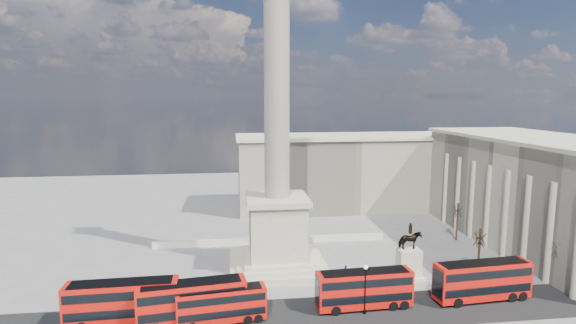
# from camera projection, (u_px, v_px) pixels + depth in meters

# --- Properties ---
(ground) EXTENTS (180.00, 180.00, 0.00)m
(ground) POSITION_uv_depth(u_px,v_px,m) (281.00, 281.00, 61.95)
(ground) COLOR gray
(ground) RESTS_ON ground
(asphalt_road) EXTENTS (120.00, 9.00, 0.01)m
(asphalt_road) POSITION_uv_depth(u_px,v_px,m) (332.00, 313.00, 52.75)
(asphalt_road) COLOR black
(asphalt_road) RESTS_ON ground
(nelsons_column) EXTENTS (14.00, 14.00, 49.85)m
(nelsons_column) POSITION_uv_depth(u_px,v_px,m) (277.00, 182.00, 64.99)
(nelsons_column) COLOR beige
(nelsons_column) RESTS_ON ground
(balustrade_wall) EXTENTS (40.00, 0.60, 1.10)m
(balustrade_wall) POSITION_uv_depth(u_px,v_px,m) (271.00, 241.00, 77.58)
(balustrade_wall) COLOR beige
(balustrade_wall) RESTS_ON ground
(building_east) EXTENTS (19.00, 46.00, 18.60)m
(building_east) POSITION_uv_depth(u_px,v_px,m) (538.00, 191.00, 75.96)
(building_east) COLOR beige
(building_east) RESTS_ON ground
(building_northeast) EXTENTS (51.00, 17.00, 16.60)m
(building_northeast) POSITION_uv_depth(u_px,v_px,m) (349.00, 171.00, 102.48)
(building_northeast) COLOR beige
(building_northeast) RESTS_ON ground
(red_bus_a) EXTENTS (12.25, 4.32, 4.86)m
(red_bus_a) POSITION_uv_depth(u_px,v_px,m) (193.00, 302.00, 50.12)
(red_bus_a) COLOR red
(red_bus_a) RESTS_ON ground
(red_bus_b) EXTENTS (10.17, 3.48, 4.04)m
(red_bus_b) POSITION_uv_depth(u_px,v_px,m) (222.00, 305.00, 50.29)
(red_bus_b) COLOR red
(red_bus_b) RESTS_ON ground
(red_bus_c) EXTENTS (11.64, 3.20, 4.68)m
(red_bus_c) POSITION_uv_depth(u_px,v_px,m) (365.00, 289.00, 53.67)
(red_bus_c) COLOR red
(red_bus_c) RESTS_ON ground
(red_bus_d) EXTENTS (12.38, 3.76, 4.94)m
(red_bus_d) POSITION_uv_depth(u_px,v_px,m) (483.00, 280.00, 55.83)
(red_bus_d) COLOR red
(red_bus_d) RESTS_ON ground
(red_bus_e) EXTENTS (12.30, 3.22, 4.95)m
(red_bus_e) POSITION_uv_depth(u_px,v_px,m) (123.00, 302.00, 49.92)
(red_bus_e) COLOR red
(red_bus_e) RESTS_ON ground
(victorian_lamp) EXTENTS (0.51, 0.51, 5.96)m
(victorian_lamp) POSITION_uv_depth(u_px,v_px,m) (365.00, 285.00, 52.15)
(victorian_lamp) COLOR black
(victorian_lamp) RESTS_ON ground
(equestrian_statue) EXTENTS (3.84, 2.88, 8.03)m
(equestrian_statue) POSITION_uv_depth(u_px,v_px,m) (409.00, 259.00, 62.43)
(equestrian_statue) COLOR beige
(equestrian_statue) RESTS_ON ground
(bare_tree_near) EXTENTS (1.59, 1.59, 6.94)m
(bare_tree_near) POSITION_uv_depth(u_px,v_px,m) (559.00, 247.00, 59.40)
(bare_tree_near) COLOR #332319
(bare_tree_near) RESTS_ON ground
(bare_tree_mid) EXTENTS (1.90, 1.90, 7.21)m
(bare_tree_mid) POSITION_uv_depth(u_px,v_px,m) (480.00, 237.00, 63.07)
(bare_tree_mid) COLOR #332319
(bare_tree_mid) RESTS_ON ground
(bare_tree_far) EXTENTS (1.74, 1.74, 7.09)m
(bare_tree_far) POSITION_uv_depth(u_px,v_px,m) (458.00, 210.00, 78.70)
(bare_tree_far) COLOR #332319
(bare_tree_far) RESTS_ON ground
(pedestrian_walking) EXTENTS (0.75, 0.57, 1.85)m
(pedestrian_walking) POSITION_uv_depth(u_px,v_px,m) (452.00, 277.00, 60.97)
(pedestrian_walking) COLOR #232428
(pedestrian_walking) RESTS_ON ground
(pedestrian_standing) EXTENTS (0.83, 0.66, 1.62)m
(pedestrian_standing) POSITION_uv_depth(u_px,v_px,m) (482.00, 285.00, 58.63)
(pedestrian_standing) COLOR #232428
(pedestrian_standing) RESTS_ON ground
(pedestrian_crossing) EXTENTS (0.65, 1.16, 1.87)m
(pedestrian_crossing) POSITION_uv_depth(u_px,v_px,m) (346.00, 272.00, 62.83)
(pedestrian_crossing) COLOR #232428
(pedestrian_crossing) RESTS_ON ground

